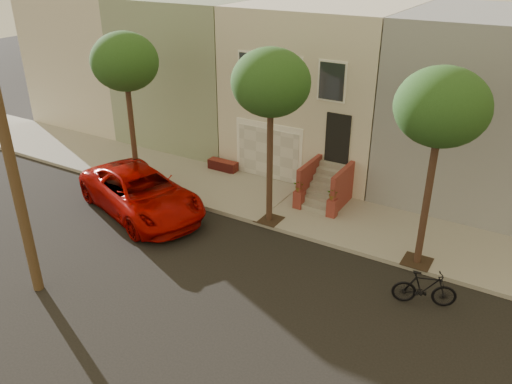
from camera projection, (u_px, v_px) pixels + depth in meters
The scene contains 9 objects.
ground at pixel (183, 266), 16.67m from camera, with size 90.00×90.00×0.00m, color black.
sidewalk at pixel (265, 200), 20.77m from camera, with size 40.00×3.70×0.15m, color #9A968C.
house_row at pixel (329, 82), 23.73m from camera, with size 33.10×11.70×7.00m.
tree_left at pixel (125, 63), 19.93m from camera, with size 2.70×2.57×6.30m.
tree_mid at pixel (271, 84), 16.93m from camera, with size 2.70×2.57×6.30m.
tree_right at pixel (442, 108), 14.40m from camera, with size 2.70×2.57×6.30m.
utility_pole at pixel (434, 236), 8.25m from camera, with size 23.60×1.22×10.00m.
pickup_truck at pixel (141, 193), 19.64m from camera, with size 2.76×5.99×1.67m, color #A20400.
motorcycle at pixel (425, 288), 14.68m from camera, with size 0.51×1.81×1.09m, color black.
Camera 1 is at (9.19, -10.77, 9.42)m, focal length 36.09 mm.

